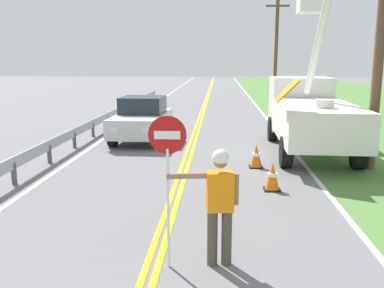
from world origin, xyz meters
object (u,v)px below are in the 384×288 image
object	(u,v)px
oncoming_sedan_nearest	(142,119)
traffic_cone_mid	(256,156)
traffic_cone_lead	(272,177)
utility_bucket_truck	(308,110)
utility_pole_mid	(276,48)
stop_sign_paddle	(168,158)
utility_pole_near	(383,4)
flagger_worker	(219,200)

from	to	relation	value
oncoming_sedan_nearest	traffic_cone_mid	bearing A→B (deg)	-44.67
traffic_cone_lead	traffic_cone_mid	xyz separation A→B (m)	(-0.20, 2.21, 0.00)
utility_bucket_truck	oncoming_sedan_nearest	size ratio (longest dim) A/B	1.65
utility_bucket_truck	traffic_cone_mid	world-z (taller)	utility_bucket_truck
utility_bucket_truck	oncoming_sedan_nearest	bearing A→B (deg)	166.27
oncoming_sedan_nearest	utility_pole_mid	world-z (taller)	utility_pole_mid
utility_bucket_truck	traffic_cone_lead	distance (m)	5.22
traffic_cone_mid	traffic_cone_lead	bearing A→B (deg)	-84.75
traffic_cone_lead	traffic_cone_mid	world-z (taller)	same
stop_sign_paddle	utility_bucket_truck	size ratio (longest dim) A/B	0.34
stop_sign_paddle	traffic_cone_lead	size ratio (longest dim) A/B	3.33
stop_sign_paddle	oncoming_sedan_nearest	world-z (taller)	stop_sign_paddle
utility_bucket_truck	utility_pole_mid	size ratio (longest dim) A/B	0.88
oncoming_sedan_nearest	traffic_cone_mid	world-z (taller)	oncoming_sedan_nearest
oncoming_sedan_nearest	utility_pole_near	distance (m)	9.22
flagger_worker	oncoming_sedan_nearest	bearing A→B (deg)	106.53
stop_sign_paddle	utility_pole_near	bearing A→B (deg)	50.69
traffic_cone_lead	utility_pole_mid	bearing A→B (deg)	82.70
oncoming_sedan_nearest	utility_pole_near	xyz separation A→B (m)	(7.41, -3.99, 3.76)
utility_pole_mid	traffic_cone_mid	distance (m)	22.38
oncoming_sedan_nearest	traffic_cone_mid	xyz separation A→B (m)	(4.11, -4.07, -0.50)
stop_sign_paddle	utility_bucket_truck	bearing A→B (deg)	66.48
utility_pole_near	traffic_cone_lead	distance (m)	5.74
utility_bucket_truck	traffic_cone_lead	world-z (taller)	utility_bucket_truck
oncoming_sedan_nearest	traffic_cone_lead	world-z (taller)	oncoming_sedan_nearest
utility_pole_mid	stop_sign_paddle	bearing A→B (deg)	-100.38
flagger_worker	utility_bucket_truck	size ratio (longest dim) A/B	0.27
flagger_worker	stop_sign_paddle	bearing A→B (deg)	-172.02
flagger_worker	oncoming_sedan_nearest	xyz separation A→B (m)	(-3.02, 10.18, -0.21)
stop_sign_paddle	traffic_cone_mid	distance (m)	6.63
utility_bucket_truck	utility_pole_mid	xyz separation A→B (m)	(1.31, 19.25, 2.66)
oncoming_sedan_nearest	traffic_cone_lead	size ratio (longest dim) A/B	5.94
utility_pole_mid	oncoming_sedan_nearest	bearing A→B (deg)	-112.62
utility_pole_near	utility_pole_mid	world-z (taller)	utility_pole_near
stop_sign_paddle	traffic_cone_mid	bearing A→B (deg)	73.38
traffic_cone_lead	stop_sign_paddle	bearing A→B (deg)	-117.17
utility_pole_mid	traffic_cone_mid	world-z (taller)	utility_pole_mid
flagger_worker	utility_bucket_truck	world-z (taller)	utility_bucket_truck
traffic_cone_lead	oncoming_sedan_nearest	bearing A→B (deg)	124.53
utility_bucket_truck	traffic_cone_mid	bearing A→B (deg)	-127.42
flagger_worker	utility_bucket_truck	xyz separation A→B (m)	(3.07, 8.69, 0.37)
utility_bucket_truck	oncoming_sedan_nearest	xyz separation A→B (m)	(-6.09, 1.49, -0.58)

